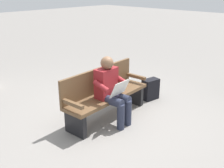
# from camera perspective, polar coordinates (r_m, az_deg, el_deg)

# --- Properties ---
(ground_plane) EXTENTS (40.00, 40.00, 0.00)m
(ground_plane) POSITION_cam_1_polar(r_m,az_deg,el_deg) (5.01, -0.89, -6.97)
(ground_plane) COLOR gray
(bench_near) EXTENTS (1.83, 0.61, 0.90)m
(bench_near) POSITION_cam_1_polar(r_m,az_deg,el_deg) (4.86, -1.56, -1.92)
(bench_near) COLOR brown
(bench_near) RESTS_ON ground
(person_seated) EXTENTS (0.59, 0.59, 1.18)m
(person_seated) POSITION_cam_1_polar(r_m,az_deg,el_deg) (4.59, -0.15, -1.01)
(person_seated) COLOR maroon
(person_seated) RESTS_ON ground
(backpack) EXTENTS (0.38, 0.29, 0.44)m
(backpack) POSITION_cam_1_polar(r_m,az_deg,el_deg) (5.75, 8.06, -1.11)
(backpack) COLOR black
(backpack) RESTS_ON ground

